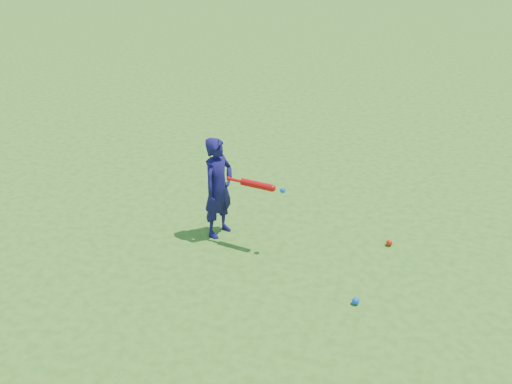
% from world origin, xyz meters
% --- Properties ---
extents(ground, '(80.00, 80.00, 0.00)m').
position_xyz_m(ground, '(0.00, 0.00, 0.00)').
color(ground, '#36701A').
rests_on(ground, ground).
extents(child, '(0.42, 0.52, 1.26)m').
position_xyz_m(child, '(0.25, -0.35, 0.63)').
color(child, '#16104D').
rests_on(child, ground).
extents(ground_ball_red, '(0.08, 0.08, 0.08)m').
position_xyz_m(ground_ball_red, '(2.27, 0.09, 0.04)').
color(ground_ball_red, red).
rests_on(ground_ball_red, ground).
extents(ground_ball_blue, '(0.08, 0.08, 0.08)m').
position_xyz_m(ground_ball_blue, '(2.11, -1.15, 0.04)').
color(ground_ball_blue, blue).
rests_on(ground_ball_blue, ground).
extents(bat_swing, '(0.73, 0.13, 0.08)m').
position_xyz_m(bat_swing, '(0.81, -0.45, 0.80)').
color(bat_swing, red).
rests_on(bat_swing, ground).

